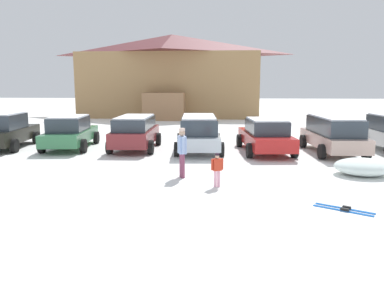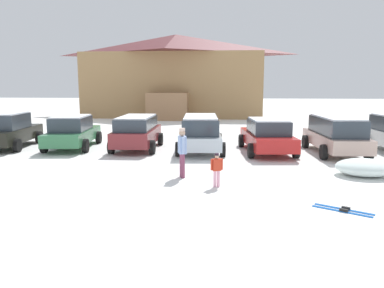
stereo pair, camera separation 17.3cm
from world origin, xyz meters
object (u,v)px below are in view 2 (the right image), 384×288
(parked_green_coupe, at_px, (72,132))
(skier_adult_in_blue_parka, at_px, (182,150))
(pair_of_skis, at_px, (343,210))
(plowed_snow_pile, at_px, (364,167))
(parked_maroon_van, at_px, (137,131))
(parked_beige_suv, at_px, (335,134))
(parked_silver_wagon, at_px, (200,132))
(parked_black_sedan, at_px, (7,130))
(parked_red_sedan, at_px, (267,135))
(ski_lodge, at_px, (176,75))
(skier_child_in_red_jacket, at_px, (217,168))

(parked_green_coupe, bearing_deg, skier_adult_in_blue_parka, -41.72)
(pair_of_skis, xyz_separation_m, plowed_snow_pile, (1.83, 3.80, 0.27))
(parked_maroon_van, bearing_deg, parked_beige_suv, -2.20)
(parked_green_coupe, xyz_separation_m, plowed_snow_pile, (12.26, -4.63, -0.52))
(parked_maroon_van, height_order, parked_silver_wagon, parked_silver_wagon)
(parked_black_sedan, distance_m, skier_adult_in_blue_parka, 10.65)
(parked_black_sedan, relative_size, parked_red_sedan, 0.96)
(parked_beige_suv, height_order, pair_of_skis, parked_beige_suv)
(parked_green_coupe, xyz_separation_m, parked_silver_wagon, (6.32, -0.24, 0.08))
(parked_black_sedan, bearing_deg, ski_lodge, 75.13)
(parked_beige_suv, xyz_separation_m, skier_adult_in_blue_parka, (-6.37, -4.97, 0.03))
(parked_green_coupe, bearing_deg, skier_child_in_red_jacket, -42.03)
(parked_green_coupe, relative_size, skier_child_in_red_jacket, 4.46)
(parked_beige_suv, height_order, plowed_snow_pile, parked_beige_suv)
(parked_beige_suv, height_order, skier_adult_in_blue_parka, parked_beige_suv)
(parked_maroon_van, height_order, plowed_snow_pile, parked_maroon_van)
(ski_lodge, bearing_deg, parked_black_sedan, -104.87)
(skier_child_in_red_jacket, bearing_deg, parked_red_sedan, 70.64)
(parked_red_sedan, height_order, plowed_snow_pile, parked_red_sedan)
(parked_beige_suv, bearing_deg, plowed_snow_pile, -92.31)
(parked_red_sedan, xyz_separation_m, parked_beige_suv, (3.03, -0.05, 0.11))
(ski_lodge, xyz_separation_m, parked_red_sedan, (7.02, -21.34, -3.29))
(parked_red_sedan, height_order, skier_child_in_red_jacket, parked_red_sedan)
(ski_lodge, bearing_deg, parked_silver_wagon, -79.46)
(pair_of_skis, bearing_deg, skier_child_in_red_jacket, 149.12)
(parked_green_coupe, xyz_separation_m, parked_red_sedan, (9.40, -0.39, -0.01))
(parked_maroon_van, height_order, parked_red_sedan, parked_maroon_van)
(ski_lodge, height_order, parked_beige_suv, ski_lodge)
(parked_green_coupe, xyz_separation_m, skier_child_in_red_jacket, (7.25, -6.53, -0.22))
(parked_green_coupe, height_order, parked_beige_suv, parked_beige_suv)
(parked_silver_wagon, bearing_deg, parked_maroon_van, 177.15)
(ski_lodge, distance_m, skier_adult_in_blue_parka, 26.80)
(parked_silver_wagon, distance_m, plowed_snow_pile, 7.41)
(skier_adult_in_blue_parka, distance_m, pair_of_skis, 5.40)
(ski_lodge, xyz_separation_m, pair_of_skis, (8.05, -29.39, -4.07))
(parked_red_sedan, bearing_deg, parked_silver_wagon, 177.17)
(parked_maroon_van, xyz_separation_m, plowed_snow_pile, (9.00, -4.55, -0.58))
(parked_beige_suv, xyz_separation_m, pair_of_skis, (-2.00, -8.00, -0.89))
(parked_silver_wagon, xyz_separation_m, skier_adult_in_blue_parka, (-0.26, -5.17, 0.04))
(parked_maroon_van, xyz_separation_m, parked_beige_suv, (9.17, -0.35, 0.03))
(ski_lodge, relative_size, skier_child_in_red_jacket, 16.63)
(parked_beige_suv, bearing_deg, skier_child_in_red_jacket, -130.38)
(parked_maroon_van, distance_m, parked_silver_wagon, 3.07)
(ski_lodge, relative_size, pair_of_skis, 12.62)
(parked_green_coupe, height_order, skier_adult_in_blue_parka, skier_adult_in_blue_parka)
(parked_red_sedan, distance_m, plowed_snow_pile, 5.14)
(parked_black_sedan, relative_size, plowed_snow_pile, 2.38)
(parked_silver_wagon, xyz_separation_m, plowed_snow_pile, (5.94, -4.40, -0.61))
(skier_adult_in_blue_parka, bearing_deg, parked_silver_wagon, 87.07)
(ski_lodge, relative_size, plowed_snow_pile, 8.97)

